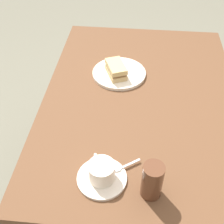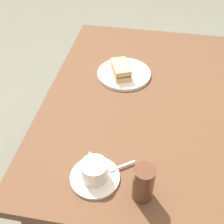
{
  "view_description": "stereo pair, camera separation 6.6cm",
  "coord_description": "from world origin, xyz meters",
  "px_view_note": "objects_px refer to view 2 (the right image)",
  "views": [
    {
      "loc": [
        -0.96,
        0.03,
        1.56
      ],
      "look_at": [
        -0.14,
        0.11,
        0.78
      ],
      "focal_mm": 47.88,
      "sensor_mm": 36.0,
      "label": 1
    },
    {
      "loc": [
        -0.95,
        -0.04,
        1.56
      ],
      "look_at": [
        -0.14,
        0.11,
        0.78
      ],
      "focal_mm": 47.88,
      "sensor_mm": 36.0,
      "label": 2
    }
  ],
  "objects_px": {
    "dining_table": "(141,122)",
    "coffee_cup": "(94,170)",
    "sandwich_front": "(121,70)",
    "spoon": "(117,168)",
    "drinking_glass": "(143,183)",
    "sandwich_plate": "(124,74)",
    "coffee_saucer": "(95,177)"
  },
  "relations": [
    {
      "from": "sandwich_front",
      "to": "coffee_saucer",
      "type": "relative_size",
      "value": 0.86
    },
    {
      "from": "coffee_saucer",
      "to": "drinking_glass",
      "type": "distance_m",
      "value": 0.17
    },
    {
      "from": "sandwich_plate",
      "to": "drinking_glass",
      "type": "xyz_separation_m",
      "value": [
        -0.6,
        -0.15,
        0.06
      ]
    },
    {
      "from": "sandwich_plate",
      "to": "sandwich_front",
      "type": "bearing_deg",
      "value": 147.0
    },
    {
      "from": "dining_table",
      "to": "drinking_glass",
      "type": "relative_size",
      "value": 9.01
    },
    {
      "from": "coffee_saucer",
      "to": "spoon",
      "type": "bearing_deg",
      "value": -55.38
    },
    {
      "from": "coffee_saucer",
      "to": "sandwich_plate",
      "type": "bearing_deg",
      "value": -0.9
    },
    {
      "from": "spoon",
      "to": "drinking_glass",
      "type": "xyz_separation_m",
      "value": [
        -0.08,
        -0.09,
        0.05
      ]
    },
    {
      "from": "sandwich_front",
      "to": "drinking_glass",
      "type": "relative_size",
      "value": 1.07
    },
    {
      "from": "sandwich_plate",
      "to": "drinking_glass",
      "type": "relative_size",
      "value": 1.86
    },
    {
      "from": "coffee_cup",
      "to": "spoon",
      "type": "relative_size",
      "value": 1.23
    },
    {
      "from": "spoon",
      "to": "drinking_glass",
      "type": "relative_size",
      "value": 0.68
    },
    {
      "from": "sandwich_plate",
      "to": "drinking_glass",
      "type": "bearing_deg",
      "value": -166.35
    },
    {
      "from": "spoon",
      "to": "drinking_glass",
      "type": "distance_m",
      "value": 0.13
    },
    {
      "from": "dining_table",
      "to": "sandwich_plate",
      "type": "height_order",
      "value": "sandwich_plate"
    },
    {
      "from": "sandwich_plate",
      "to": "dining_table",
      "type": "bearing_deg",
      "value": -144.27
    },
    {
      "from": "coffee_saucer",
      "to": "coffee_cup",
      "type": "distance_m",
      "value": 0.04
    },
    {
      "from": "sandwich_front",
      "to": "drinking_glass",
      "type": "distance_m",
      "value": 0.6
    },
    {
      "from": "sandwich_front",
      "to": "coffee_saucer",
      "type": "height_order",
      "value": "sandwich_front"
    },
    {
      "from": "coffee_cup",
      "to": "spoon",
      "type": "height_order",
      "value": "coffee_cup"
    },
    {
      "from": "coffee_saucer",
      "to": "coffee_cup",
      "type": "height_order",
      "value": "coffee_cup"
    },
    {
      "from": "sandwich_front",
      "to": "spoon",
      "type": "bearing_deg",
      "value": -172.32
    },
    {
      "from": "drinking_glass",
      "to": "sandwich_front",
      "type": "bearing_deg",
      "value": 15.27
    },
    {
      "from": "sandwich_front",
      "to": "coffee_saucer",
      "type": "xyz_separation_m",
      "value": [
        -0.54,
        -0.0,
        -0.04
      ]
    },
    {
      "from": "spoon",
      "to": "sandwich_plate",
      "type": "bearing_deg",
      "value": 6.02
    },
    {
      "from": "drinking_glass",
      "to": "dining_table",
      "type": "bearing_deg",
      "value": 5.08
    },
    {
      "from": "dining_table",
      "to": "spoon",
      "type": "bearing_deg",
      "value": 172.35
    },
    {
      "from": "dining_table",
      "to": "coffee_cup",
      "type": "bearing_deg",
      "value": 164.6
    },
    {
      "from": "coffee_cup",
      "to": "spoon",
      "type": "bearing_deg",
      "value": -56.63
    },
    {
      "from": "sandwich_plate",
      "to": "spoon",
      "type": "bearing_deg",
      "value": -173.98
    },
    {
      "from": "dining_table",
      "to": "sandwich_front",
      "type": "xyz_separation_m",
      "value": [
        0.13,
        0.12,
        0.18
      ]
    },
    {
      "from": "sandwich_plate",
      "to": "spoon",
      "type": "xyz_separation_m",
      "value": [
        -0.52,
        -0.05,
        0.01
      ]
    }
  ]
}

